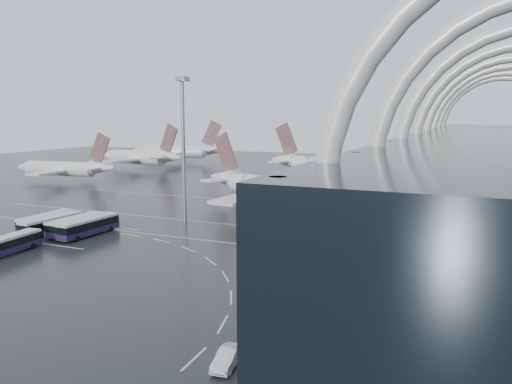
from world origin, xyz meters
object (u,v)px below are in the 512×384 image
at_px(bus_row_near_a, 46,221).
at_px(floodlight_mast, 183,133).
at_px(bus_row_far_c, 8,244).
at_px(gse_cart_belly_d, 369,218).
at_px(bus_row_near_b, 52,224).
at_px(airliner_gate_b, 338,167).
at_px(bus_row_near_c, 76,224).
at_px(gse_cart_belly_a, 294,218).
at_px(airliner_main, 283,189).
at_px(airliner_gate_c, 373,159).
at_px(van_curve_c, 228,358).
at_px(jet_remote_mid, 141,158).
at_px(bus_row_near_d, 89,226).
at_px(gse_cart_belly_c, 252,218).
at_px(jet_remote_far, 179,152).
at_px(jet_remote_west, 66,169).
at_px(gse_cart_belly_b, 315,215).

distance_m(bus_row_near_a, floodlight_mast, 33.30).
bearing_deg(bus_row_far_c, gse_cart_belly_d, -49.01).
xyz_separation_m(bus_row_near_a, bus_row_near_b, (3.59, -2.08, 0.09)).
relative_size(bus_row_near_b, floodlight_mast, 0.44).
distance_m(airliner_gate_b, bus_row_near_c, 99.93).
bearing_deg(gse_cart_belly_a, bus_row_near_c, -142.16).
height_order(airliner_main, gse_cart_belly_d, airliner_main).
height_order(airliner_gate_c, gse_cart_belly_d, airliner_gate_c).
height_order(floodlight_mast, gse_cart_belly_a, floodlight_mast).
relative_size(van_curve_c, floodlight_mast, 0.16).
height_order(jet_remote_mid, van_curve_c, jet_remote_mid).
bearing_deg(bus_row_near_b, airliner_main, -32.69).
distance_m(bus_row_near_b, van_curve_c, 65.07).
height_order(bus_row_near_d, gse_cart_belly_d, bus_row_near_d).
bearing_deg(gse_cart_belly_c, gse_cart_belly_d, 23.47).
xyz_separation_m(jet_remote_far, gse_cart_belly_a, (96.58, -106.57, -4.67)).
height_order(airliner_main, jet_remote_west, airliner_main).
xyz_separation_m(airliner_gate_b, jet_remote_mid, (-86.43, 4.51, 0.00)).
height_order(jet_remote_far, gse_cart_belly_b, jet_remote_far).
xyz_separation_m(jet_remote_far, bus_row_near_a, (52.67, -134.43, -3.61)).
height_order(airliner_main, van_curve_c, airliner_main).
bearing_deg(airliner_gate_c, jet_remote_mid, -146.51).
bearing_deg(gse_cart_belly_b, jet_remote_mid, 145.41).
xyz_separation_m(airliner_main, gse_cart_belly_d, (22.95, -7.06, -4.06)).
bearing_deg(van_curve_c, gse_cart_belly_a, 97.50).
height_order(bus_row_near_c, gse_cart_belly_c, bus_row_near_c).
bearing_deg(van_curve_c, gse_cart_belly_b, 93.86).
xyz_separation_m(bus_row_near_c, bus_row_far_c, (0.48, -16.19, -0.10)).
distance_m(bus_row_near_b, bus_row_near_d, 8.17).
bearing_deg(bus_row_far_c, jet_remote_west, 34.27).
bearing_deg(airliner_gate_c, gse_cart_belly_b, -76.78).
relative_size(van_curve_c, gse_cart_belly_a, 2.01).
distance_m(airliner_gate_c, bus_row_near_a, 145.91).
relative_size(jet_remote_west, gse_cart_belly_c, 18.17).
height_order(bus_row_far_c, gse_cart_belly_c, bus_row_far_c).
height_order(airliner_main, bus_row_near_b, airliner_main).
xyz_separation_m(van_curve_c, gse_cart_belly_d, (-0.36, 70.34, -0.23)).
bearing_deg(bus_row_near_c, airliner_main, -32.07).
xyz_separation_m(bus_row_near_a, gse_cart_belly_b, (47.16, 33.16, -1.18)).
xyz_separation_m(floodlight_mast, gse_cart_belly_b, (23.94, 17.21, -18.94)).
bearing_deg(gse_cart_belly_b, airliner_main, 141.67).
bearing_deg(bus_row_near_b, airliner_gate_b, -14.82).
relative_size(jet_remote_mid, bus_row_near_b, 3.33).
bearing_deg(jet_remote_far, airliner_main, 119.98).
relative_size(bus_row_near_c, gse_cart_belly_b, 6.47).
bearing_deg(bus_row_near_d, van_curve_c, -123.06).
distance_m(jet_remote_far, bus_row_near_c, 147.58).
xyz_separation_m(jet_remote_west, bus_row_near_b, (54.36, -60.11, -2.67)).
bearing_deg(bus_row_near_d, bus_row_near_c, 84.85).
bearing_deg(bus_row_near_a, airliner_gate_c, -15.86).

